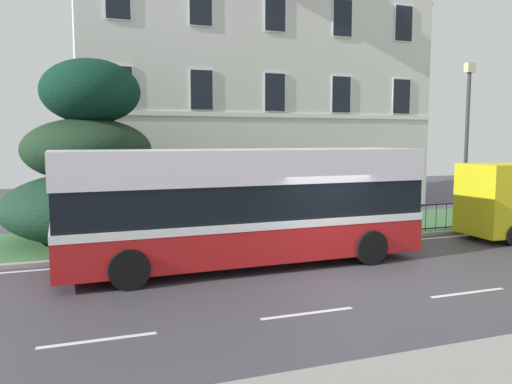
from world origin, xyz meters
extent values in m
cube|color=#403D46|center=(0.00, 0.00, -0.03)|extent=(60.00, 56.00, 0.06)
cube|color=silver|center=(0.00, 3.65, 0.00)|extent=(54.00, 0.14, 0.01)
cube|color=silver|center=(-6.00, -1.80, 0.00)|extent=(2.00, 0.12, 0.01)
cube|color=silver|center=(-2.00, -1.80, 0.00)|extent=(2.00, 0.12, 0.01)
cube|color=silver|center=(2.00, -1.80, 0.00)|extent=(2.00, 0.12, 0.01)
cube|color=#9E9E99|center=(0.00, 4.12, 0.06)|extent=(57.00, 0.24, 0.12)
cube|color=#407140|center=(0.00, 6.59, 0.06)|extent=(57.00, 4.70, 0.12)
cube|color=silver|center=(2.28, 15.17, 5.80)|extent=(16.78, 8.96, 11.35)
cube|color=white|center=(2.28, 10.66, 4.52)|extent=(16.78, 0.06, 0.20)
cube|color=#2D333D|center=(2.28, 10.65, 1.22)|extent=(1.10, 0.06, 2.20)
cube|color=white|center=(-4.43, 10.65, 2.04)|extent=(1.05, 0.04, 1.75)
cube|color=black|center=(-4.43, 10.63, 2.04)|extent=(0.95, 0.03, 1.65)
cube|color=white|center=(-1.08, 10.65, 2.04)|extent=(1.05, 0.04, 1.75)
cube|color=black|center=(-1.08, 10.63, 2.04)|extent=(0.95, 0.03, 1.65)
cube|color=white|center=(2.28, 10.65, 2.04)|extent=(1.05, 0.04, 1.75)
cube|color=black|center=(2.28, 10.63, 2.04)|extent=(0.95, 0.03, 1.65)
cube|color=white|center=(5.64, 10.65, 2.04)|extent=(1.05, 0.04, 1.75)
cube|color=black|center=(5.64, 10.63, 2.04)|extent=(0.95, 0.03, 1.65)
cube|color=white|center=(8.99, 10.65, 2.04)|extent=(1.05, 0.04, 1.75)
cube|color=black|center=(8.99, 10.63, 2.04)|extent=(0.95, 0.03, 1.65)
cube|color=white|center=(-4.43, 10.65, 5.53)|extent=(1.05, 0.04, 1.75)
cube|color=black|center=(-4.43, 10.63, 5.53)|extent=(0.95, 0.03, 1.65)
cube|color=white|center=(-1.08, 10.65, 5.53)|extent=(1.05, 0.04, 1.75)
cube|color=black|center=(-1.08, 10.63, 5.53)|extent=(0.95, 0.03, 1.65)
cube|color=white|center=(2.28, 10.65, 5.53)|extent=(1.05, 0.04, 1.75)
cube|color=black|center=(2.28, 10.63, 5.53)|extent=(0.95, 0.03, 1.65)
cube|color=white|center=(5.64, 10.65, 5.53)|extent=(1.05, 0.04, 1.75)
cube|color=black|center=(5.64, 10.63, 5.53)|extent=(0.95, 0.03, 1.65)
cube|color=white|center=(8.99, 10.65, 5.53)|extent=(1.05, 0.04, 1.75)
cube|color=black|center=(8.99, 10.63, 5.53)|extent=(0.95, 0.03, 1.65)
cube|color=white|center=(-1.08, 10.65, 9.03)|extent=(1.05, 0.04, 1.75)
cube|color=black|center=(-1.08, 10.63, 9.03)|extent=(0.95, 0.03, 1.65)
cube|color=white|center=(2.28, 10.65, 9.03)|extent=(1.05, 0.04, 1.75)
cube|color=black|center=(2.28, 10.63, 9.03)|extent=(0.95, 0.03, 1.65)
cube|color=white|center=(5.64, 10.65, 9.03)|extent=(1.05, 0.04, 1.75)
cube|color=black|center=(5.64, 10.63, 9.03)|extent=(0.95, 0.03, 1.65)
cube|color=white|center=(8.99, 10.65, 9.03)|extent=(1.05, 0.04, 1.75)
cube|color=black|center=(8.99, 10.63, 9.03)|extent=(0.95, 0.03, 1.65)
cube|color=black|center=(2.28, 4.40, 1.07)|extent=(16.94, 0.04, 0.04)
cube|color=black|center=(2.28, 4.40, 0.20)|extent=(16.94, 0.04, 0.04)
cylinder|color=black|center=(-6.19, 4.40, 0.59)|extent=(0.02, 0.02, 0.95)
cylinder|color=black|center=(-5.73, 4.40, 0.59)|extent=(0.02, 0.02, 0.95)
cylinder|color=black|center=(-5.28, 4.40, 0.59)|extent=(0.02, 0.02, 0.95)
cylinder|color=black|center=(-4.82, 4.40, 0.59)|extent=(0.02, 0.02, 0.95)
cylinder|color=black|center=(-4.36, 4.40, 0.59)|extent=(0.02, 0.02, 0.95)
cylinder|color=black|center=(-3.90, 4.40, 0.59)|extent=(0.02, 0.02, 0.95)
cylinder|color=black|center=(-3.44, 4.40, 0.59)|extent=(0.02, 0.02, 0.95)
cylinder|color=black|center=(-2.99, 4.40, 0.59)|extent=(0.02, 0.02, 0.95)
cylinder|color=black|center=(-2.53, 4.40, 0.59)|extent=(0.02, 0.02, 0.95)
cylinder|color=black|center=(-2.07, 4.40, 0.59)|extent=(0.02, 0.02, 0.95)
cylinder|color=black|center=(-1.61, 4.40, 0.59)|extent=(0.02, 0.02, 0.95)
cylinder|color=black|center=(-1.15, 4.40, 0.59)|extent=(0.02, 0.02, 0.95)
cylinder|color=black|center=(-0.70, 4.40, 0.59)|extent=(0.02, 0.02, 0.95)
cylinder|color=black|center=(-0.24, 4.40, 0.59)|extent=(0.02, 0.02, 0.95)
cylinder|color=black|center=(0.22, 4.40, 0.59)|extent=(0.02, 0.02, 0.95)
cylinder|color=black|center=(0.68, 4.40, 0.59)|extent=(0.02, 0.02, 0.95)
cylinder|color=black|center=(1.14, 4.40, 0.59)|extent=(0.02, 0.02, 0.95)
cylinder|color=black|center=(1.59, 4.40, 0.59)|extent=(0.02, 0.02, 0.95)
cylinder|color=black|center=(2.05, 4.40, 0.59)|extent=(0.02, 0.02, 0.95)
cylinder|color=black|center=(2.51, 4.40, 0.59)|extent=(0.02, 0.02, 0.95)
cylinder|color=black|center=(2.97, 4.40, 0.59)|extent=(0.02, 0.02, 0.95)
cylinder|color=black|center=(3.42, 4.40, 0.59)|extent=(0.02, 0.02, 0.95)
cylinder|color=black|center=(3.88, 4.40, 0.59)|extent=(0.02, 0.02, 0.95)
cylinder|color=black|center=(4.34, 4.40, 0.59)|extent=(0.02, 0.02, 0.95)
cylinder|color=black|center=(4.80, 4.40, 0.59)|extent=(0.02, 0.02, 0.95)
cylinder|color=black|center=(5.26, 4.40, 0.59)|extent=(0.02, 0.02, 0.95)
cylinder|color=black|center=(5.71, 4.40, 0.59)|extent=(0.02, 0.02, 0.95)
cylinder|color=black|center=(6.17, 4.40, 0.59)|extent=(0.02, 0.02, 0.95)
cylinder|color=black|center=(6.63, 4.40, 0.59)|extent=(0.02, 0.02, 0.95)
cylinder|color=black|center=(7.09, 4.40, 0.59)|extent=(0.02, 0.02, 0.95)
cylinder|color=black|center=(7.55, 4.40, 0.59)|extent=(0.02, 0.02, 0.95)
cylinder|color=black|center=(8.00, 4.40, 0.59)|extent=(0.02, 0.02, 0.95)
cylinder|color=black|center=(8.46, 4.40, 0.59)|extent=(0.02, 0.02, 0.95)
cylinder|color=black|center=(8.92, 4.40, 0.59)|extent=(0.02, 0.02, 0.95)
cylinder|color=black|center=(9.38, 4.40, 0.59)|extent=(0.02, 0.02, 0.95)
cylinder|color=#423328|center=(-5.83, 7.27, 0.88)|extent=(0.49, 0.49, 1.53)
ellipsoid|color=#173525|center=(-5.73, 7.05, 1.19)|extent=(5.90, 5.90, 2.39)
ellipsoid|color=#1B321F|center=(-5.85, 7.27, 3.10)|extent=(4.22, 4.22, 2.12)
ellipsoid|color=#0D2F22|center=(-5.69, 7.16, 5.02)|extent=(3.23, 3.23, 2.13)
cube|color=#B4191A|center=(-1.95, 2.31, 0.79)|extent=(9.95, 2.68, 1.05)
cube|color=white|center=(-1.95, 2.31, 1.27)|extent=(9.97, 2.70, 0.20)
cube|color=black|center=(-1.95, 2.31, 1.81)|extent=(9.87, 2.64, 0.99)
cube|color=white|center=(-1.95, 2.31, 2.75)|extent=(9.95, 2.68, 0.88)
cube|color=black|center=(3.02, 2.42, 1.76)|extent=(0.11, 2.06, 0.91)
cube|color=black|center=(3.02, 2.42, 2.70)|extent=(0.10, 1.77, 0.56)
cylinder|color=silver|center=(3.00, 3.20, 0.48)|extent=(0.04, 0.20, 0.20)
cylinder|color=silver|center=(3.04, 1.64, 0.48)|extent=(0.04, 0.20, 0.20)
cylinder|color=black|center=(1.29, 3.56, 0.48)|extent=(0.97, 0.32, 0.96)
cylinder|color=black|center=(1.35, 1.21, 0.48)|extent=(0.97, 0.32, 0.96)
cylinder|color=black|center=(-5.24, 3.41, 0.48)|extent=(0.97, 0.32, 0.96)
cylinder|color=black|center=(-5.18, 1.06, 0.48)|extent=(0.97, 0.32, 0.96)
cylinder|color=black|center=(7.11, 3.58, 0.34)|extent=(0.68, 0.23, 0.68)
cylinder|color=#333338|center=(7.96, 4.99, 3.04)|extent=(0.14, 0.14, 5.84)
cube|color=beige|center=(7.96, 4.99, 6.14)|extent=(0.36, 0.24, 0.36)
cylinder|color=#23472D|center=(1.72, 5.17, 0.60)|extent=(0.53, 0.53, 0.97)
ellipsoid|color=black|center=(1.72, 5.17, 1.18)|extent=(0.54, 0.54, 0.19)
camera|label=1|loc=(-6.28, -10.65, 3.48)|focal=35.50mm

